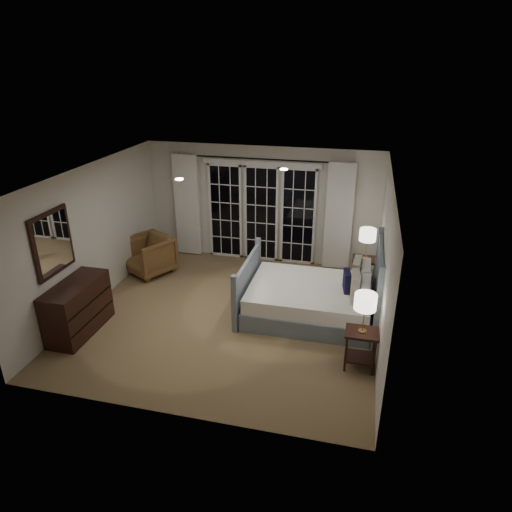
% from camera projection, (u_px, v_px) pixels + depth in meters
% --- Properties ---
extents(floor, '(5.00, 5.00, 0.00)m').
position_uv_depth(floor, '(229.00, 315.00, 8.02)').
color(floor, olive).
rests_on(floor, ground).
extents(ceiling, '(5.00, 5.00, 0.00)m').
position_uv_depth(ceiling, '(226.00, 175.00, 7.00)').
color(ceiling, silver).
rests_on(ceiling, wall_back).
extents(wall_left, '(0.02, 5.00, 2.50)m').
position_uv_depth(wall_left, '(92.00, 236.00, 8.05)').
color(wall_left, beige).
rests_on(wall_left, floor).
extents(wall_right, '(0.02, 5.00, 2.50)m').
position_uv_depth(wall_right, '(384.00, 264.00, 6.97)').
color(wall_right, beige).
rests_on(wall_right, floor).
extents(wall_back, '(5.00, 0.02, 2.50)m').
position_uv_depth(wall_back, '(262.00, 205.00, 9.73)').
color(wall_back, beige).
rests_on(wall_back, floor).
extents(wall_front, '(5.00, 0.02, 2.50)m').
position_uv_depth(wall_front, '(165.00, 331.00, 5.29)').
color(wall_front, beige).
rests_on(wall_front, floor).
extents(french_doors, '(2.50, 0.04, 2.20)m').
position_uv_depth(french_doors, '(261.00, 213.00, 9.76)').
color(french_doors, black).
rests_on(french_doors, wall_back).
extents(curtain_rod, '(3.50, 0.03, 0.03)m').
position_uv_depth(curtain_rod, '(261.00, 159.00, 9.24)').
color(curtain_rod, black).
rests_on(curtain_rod, wall_back).
extents(curtain_left, '(0.55, 0.10, 2.25)m').
position_uv_depth(curtain_left, '(187.00, 205.00, 10.02)').
color(curtain_left, white).
rests_on(curtain_left, curtain_rod).
extents(curtain_right, '(0.55, 0.10, 2.25)m').
position_uv_depth(curtain_right, '(339.00, 217.00, 9.31)').
color(curtain_right, white).
rests_on(curtain_right, curtain_rod).
extents(downlight_a, '(0.12, 0.12, 0.01)m').
position_uv_depth(downlight_a, '(284.00, 169.00, 7.37)').
color(downlight_a, white).
rests_on(downlight_a, ceiling).
extents(downlight_b, '(0.12, 0.12, 0.01)m').
position_uv_depth(downlight_b, '(179.00, 179.00, 6.78)').
color(downlight_b, white).
rests_on(downlight_b, ceiling).
extents(bed, '(2.28, 1.64, 1.33)m').
position_uv_depth(bed, '(313.00, 298.00, 7.88)').
color(bed, slate).
rests_on(bed, floor).
extents(nightstand_left, '(0.47, 0.37, 0.61)m').
position_uv_depth(nightstand_left, '(361.00, 344.00, 6.52)').
color(nightstand_left, black).
rests_on(nightstand_left, floor).
extents(nightstand_right, '(0.47, 0.38, 0.62)m').
position_uv_depth(nightstand_right, '(364.00, 269.00, 8.80)').
color(nightstand_right, black).
rests_on(nightstand_right, floor).
extents(lamp_left, '(0.31, 0.31, 0.60)m').
position_uv_depth(lamp_left, '(365.00, 302.00, 6.24)').
color(lamp_left, tan).
rests_on(lamp_left, nightstand_left).
extents(lamp_right, '(0.31, 0.31, 0.60)m').
position_uv_depth(lamp_right, '(368.00, 235.00, 8.52)').
color(lamp_right, tan).
rests_on(lamp_right, nightstand_right).
extents(armchair, '(1.16, 1.17, 0.79)m').
position_uv_depth(armchair, '(149.00, 255.00, 9.42)').
color(armchair, brown).
rests_on(armchair, floor).
extents(dresser, '(0.53, 1.24, 0.88)m').
position_uv_depth(dresser, '(78.00, 308.00, 7.37)').
color(dresser, black).
rests_on(dresser, floor).
extents(mirror, '(0.05, 0.85, 1.00)m').
position_uv_depth(mirror, '(53.00, 243.00, 6.97)').
color(mirror, black).
rests_on(mirror, wall_left).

